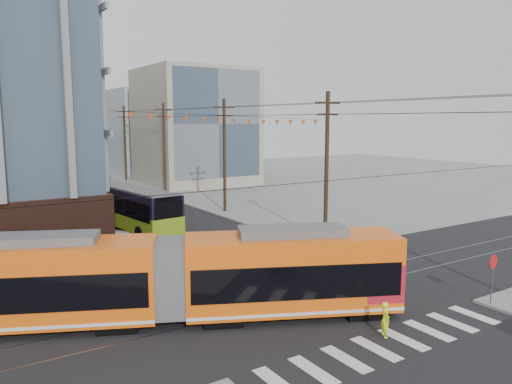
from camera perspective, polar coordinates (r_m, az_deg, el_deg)
ground at (r=23.79m, az=9.56°, el=-14.17°), size 160.00×160.00×0.00m
bg_bldg_ne_near at (r=71.24m, az=-7.00°, el=7.39°), size 14.00×14.00×16.00m
bg_bldg_ne_far at (r=90.40m, az=-11.38°, el=6.83°), size 16.00×16.00×14.00m
utility_pole_far at (r=75.96m, az=-14.74°, el=5.34°), size 0.30×0.30×11.00m
streetcar at (r=22.91m, az=-9.72°, el=-9.71°), size 20.12×11.40×4.01m
city_bus at (r=42.92m, az=-14.16°, el=-1.68°), size 4.29×12.95×3.60m
parked_car_silver at (r=32.77m, az=-15.34°, el=-6.61°), size 3.06×5.04×1.57m
parked_car_white at (r=35.56m, az=-16.13°, el=-5.49°), size 3.89×5.74×1.54m
parked_car_grey at (r=43.79m, az=-19.24°, el=-3.16°), size 3.71×5.52×1.41m
pedestrian at (r=22.18m, az=14.54°, el=-13.91°), size 0.55×0.65×1.52m
stop_sign at (r=27.09m, az=25.36°, el=-9.31°), size 0.82×0.82×2.44m
jersey_barrier at (r=38.74m, az=5.15°, el=-4.57°), size 2.04×4.55×0.89m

